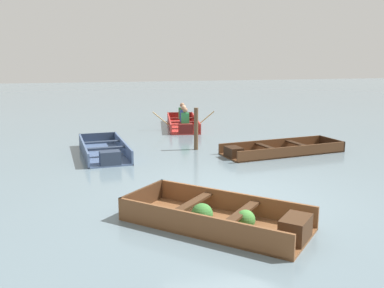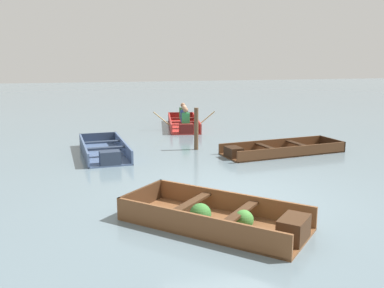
{
  "view_description": "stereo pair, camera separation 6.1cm",
  "coord_description": "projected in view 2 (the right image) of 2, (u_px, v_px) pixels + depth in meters",
  "views": [
    {
      "loc": [
        -2.79,
        -7.6,
        2.69
      ],
      "look_at": [
        0.06,
        3.47,
        0.35
      ],
      "focal_mm": 40.0,
      "sensor_mm": 36.0,
      "label": 1
    },
    {
      "loc": [
        -2.73,
        -7.62,
        2.69
      ],
      "look_at": [
        0.06,
        3.47,
        0.35
      ],
      "focal_mm": 40.0,
      "sensor_mm": 36.0,
      "label": 2
    }
  ],
  "objects": [
    {
      "name": "ground_plane",
      "position": [
        232.0,
        196.0,
        8.43
      ],
      "size": [
        80.0,
        80.0,
        0.0
      ],
      "primitive_type": "plane",
      "color": "slate"
    },
    {
      "name": "dinghy_wooden_brown_foreground",
      "position": [
        222.0,
        219.0,
        6.84
      ],
      "size": [
        3.02,
        3.01,
        0.39
      ],
      "color": "brown",
      "rests_on": "ground"
    },
    {
      "name": "skiff_dark_varnish_near_moored",
      "position": [
        278.0,
        150.0,
        12.06
      ],
      "size": [
        3.61,
        1.59,
        0.3
      ],
      "color": "#4C2D19",
      "rests_on": "ground"
    },
    {
      "name": "skiff_slate_blue_mid_moored",
      "position": [
        104.0,
        151.0,
        11.8
      ],
      "size": [
        1.33,
        3.01,
        0.37
      ],
      "color": "#475B7F",
      "rests_on": "ground"
    },
    {
      "name": "rowboat_red_with_crew",
      "position": [
        184.0,
        123.0,
        16.37
      ],
      "size": [
        2.29,
        3.53,
        0.93
      ],
      "color": "#AD2D28",
      "rests_on": "ground"
    },
    {
      "name": "mooring_post",
      "position": [
        196.0,
        129.0,
        12.5
      ],
      "size": [
        0.13,
        0.13,
        1.24
      ],
      "primitive_type": "cylinder",
      "color": "brown",
      "rests_on": "ground"
    }
  ]
}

